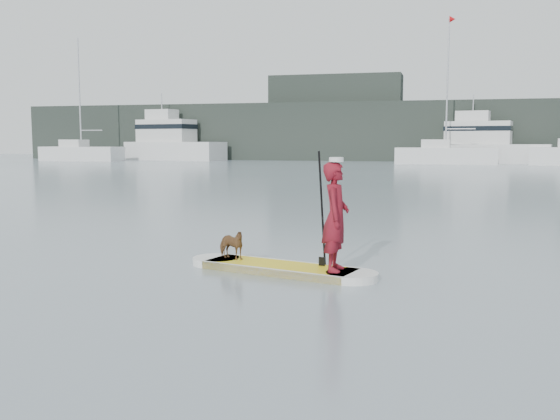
% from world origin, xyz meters
% --- Properties ---
extents(ground, '(140.00, 140.00, 0.00)m').
position_xyz_m(ground, '(0.00, 0.00, 0.00)').
color(ground, slate).
rests_on(ground, ground).
extents(paddleboard, '(3.22, 1.43, 0.12)m').
position_xyz_m(paddleboard, '(-1.02, -3.67, 0.06)').
color(paddleboard, yellow).
rests_on(paddleboard, ground).
extents(paddler, '(0.41, 0.61, 1.66)m').
position_xyz_m(paddler, '(-0.09, -3.92, 0.95)').
color(paddler, maroon).
rests_on(paddler, paddleboard).
extents(white_cap, '(0.22, 0.22, 0.07)m').
position_xyz_m(white_cap, '(-0.09, -3.92, 1.81)').
color(white_cap, silver).
rests_on(white_cap, paddler).
extents(dog, '(0.65, 0.48, 0.50)m').
position_xyz_m(dog, '(-1.94, -3.43, 0.37)').
color(dog, brown).
rests_on(dog, paddleboard).
extents(paddle, '(0.11, 0.30, 2.00)m').
position_xyz_m(paddle, '(-0.36, -3.61, 0.80)').
color(paddle, black).
rests_on(paddle, ground).
extents(sailboat_a, '(8.60, 3.06, 12.33)m').
position_xyz_m(sailboat_a, '(-34.56, 43.57, 0.86)').
color(sailboat_a, silver).
rests_on(sailboat_a, ground).
extents(sailboat_d, '(8.70, 2.73, 12.81)m').
position_xyz_m(sailboat_d, '(1.49, 44.16, 0.92)').
color(sailboat_d, silver).
rests_on(sailboat_d, ground).
extents(motor_yacht_a, '(11.03, 5.15, 6.37)m').
position_xyz_m(motor_yacht_a, '(5.06, 48.09, 1.79)').
color(motor_yacht_a, silver).
rests_on(motor_yacht_a, ground).
extents(motor_yacht_b, '(11.19, 5.55, 7.06)m').
position_xyz_m(motor_yacht_b, '(-26.67, 48.30, 1.99)').
color(motor_yacht_b, silver).
rests_on(motor_yacht_b, ground).
extents(shore_mass, '(90.00, 6.00, 6.00)m').
position_xyz_m(shore_mass, '(0.00, 53.00, 3.00)').
color(shore_mass, black).
rests_on(shore_mass, ground).
extents(shore_building_west, '(14.00, 4.00, 9.00)m').
position_xyz_m(shore_building_west, '(-10.00, 54.00, 4.50)').
color(shore_building_west, black).
rests_on(shore_building_west, ground).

